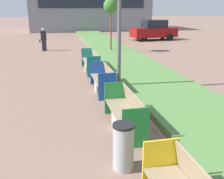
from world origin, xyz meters
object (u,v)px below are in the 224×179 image
bench_blue_frame (103,82)px  pedestrian_walking (44,39)px  bench_green_frame (125,115)px  bench_teal_frame (91,63)px  sapling_tree_far (111,6)px  parked_car_distant (154,30)px  litter_bin (123,147)px

bench_blue_frame → pedestrian_walking: pedestrian_walking is taller
bench_green_frame → bench_blue_frame: size_ratio=1.03×
bench_teal_frame → sapling_tree_far: bearing=68.3°
bench_blue_frame → parked_car_distant: size_ratio=0.46×
litter_bin → parked_car_distant: 21.06m
bench_green_frame → parked_car_distant: parked_car_distant is taller
bench_green_frame → sapling_tree_far: sapling_tree_far is taller
sapling_tree_far → parked_car_distant: sapling_tree_far is taller
litter_bin → sapling_tree_far: size_ratio=0.26×
litter_bin → sapling_tree_far: bearing=79.2°
bench_blue_frame → sapling_tree_far: sapling_tree_far is taller
bench_green_frame → bench_blue_frame: 3.17m
bench_teal_frame → sapling_tree_far: 6.22m
pedestrian_walking → litter_bin: bearing=-82.6°
bench_teal_frame → bench_green_frame: bearing=-90.0°
bench_teal_frame → sapling_tree_far: sapling_tree_far is taller
litter_bin → pedestrian_walking: 15.17m
litter_bin → pedestrian_walking: size_ratio=0.59×
pedestrian_walking → parked_car_distant: 10.87m
bench_blue_frame → parked_car_distant: bearing=62.9°
pedestrian_walking → parked_car_distant: size_ratio=0.37×
sapling_tree_far → bench_blue_frame: bearing=-103.7°
bench_blue_frame → bench_teal_frame: same height
parked_car_distant → bench_blue_frame: bearing=-123.1°
bench_teal_frame → parked_car_distant: size_ratio=0.56×
bench_blue_frame → pedestrian_walking: (-2.46, 10.14, 0.44)m
bench_green_frame → litter_bin: 1.80m
bench_green_frame → bench_teal_frame: size_ratio=0.84×
sapling_tree_far → parked_car_distant: 8.37m
bench_green_frame → parked_car_distant: (7.46, 17.77, 0.55)m
bench_teal_frame → sapling_tree_far: (2.07, 5.22, 2.66)m
litter_bin → bench_teal_frame: bearing=86.6°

